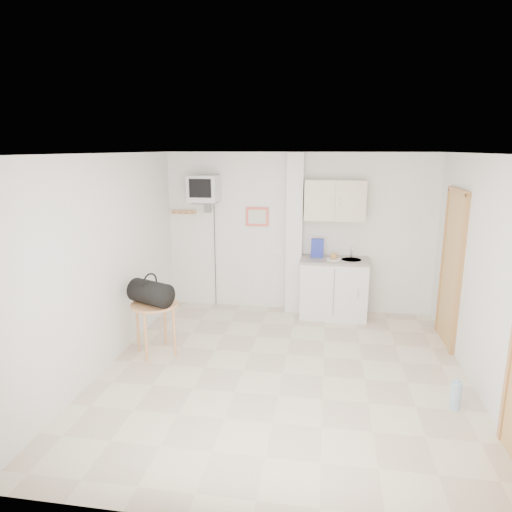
% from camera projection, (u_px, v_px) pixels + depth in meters
% --- Properties ---
extents(ground, '(4.50, 4.50, 0.00)m').
position_uv_depth(ground, '(283.00, 373.00, 5.31)').
color(ground, beige).
rests_on(ground, ground).
extents(room_envelope, '(4.24, 4.54, 2.55)m').
position_uv_depth(room_envelope, '(307.00, 243.00, 5.00)').
color(room_envelope, white).
rests_on(room_envelope, ground).
extents(kitchenette, '(1.03, 0.58, 2.10)m').
position_uv_depth(kitchenette, '(334.00, 266.00, 6.96)').
color(kitchenette, silver).
rests_on(kitchenette, ground).
extents(crt_television, '(0.44, 0.45, 2.15)m').
position_uv_depth(crt_television, '(204.00, 189.00, 7.03)').
color(crt_television, slate).
rests_on(crt_television, ground).
extents(round_table, '(0.59, 0.59, 0.67)m').
position_uv_depth(round_table, '(155.00, 311.00, 5.71)').
color(round_table, tan).
rests_on(round_table, ground).
extents(duffel_bag, '(0.61, 0.50, 0.40)m').
position_uv_depth(duffel_bag, '(151.00, 293.00, 5.62)').
color(duffel_bag, black).
rests_on(duffel_bag, round_table).
extents(water_bottle, '(0.11, 0.11, 0.32)m').
position_uv_depth(water_bottle, '(456.00, 395.00, 4.56)').
color(water_bottle, '#97B7D1').
rests_on(water_bottle, ground).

